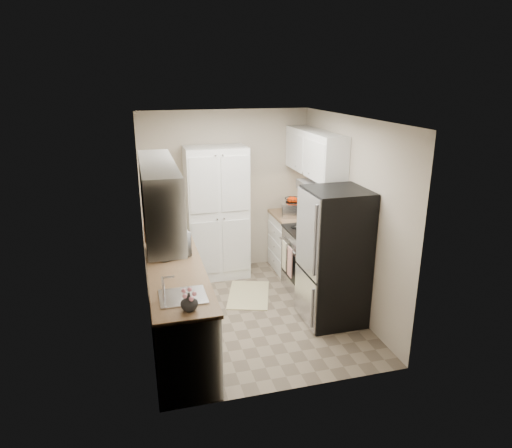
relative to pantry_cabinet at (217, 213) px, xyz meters
name	(u,v)px	position (x,y,z in m)	size (l,w,h in m)	color
ground	(252,312)	(0.20, -1.32, -1.00)	(3.20, 3.20, 0.00)	#7A6B56
room_shell	(250,193)	(0.18, -1.32, 0.63)	(2.64, 3.24, 2.52)	beige
pantry_cabinet	(217,213)	(0.00, 0.00, 0.00)	(0.90, 0.55, 2.00)	white
base_cabinet_left	(178,307)	(-0.79, -1.75, -0.56)	(0.60, 2.30, 0.88)	white
countertop_left	(176,270)	(-0.79, -1.75, -0.10)	(0.63, 2.33, 0.04)	#846647
base_cabinet_right	(294,244)	(1.19, -0.12, -0.56)	(0.60, 0.80, 0.88)	white
countertop_right	(294,216)	(1.19, -0.12, -0.10)	(0.63, 0.83, 0.04)	#846647
electric_range	(312,260)	(1.17, -0.93, -0.52)	(0.71, 0.78, 1.13)	#B7B7BC
refrigerator	(334,257)	(1.14, -1.73, -0.15)	(0.70, 0.72, 1.70)	#B7B7BC
microwave	(169,241)	(-0.81, -1.24, 0.07)	(0.55, 0.38, 0.31)	silver
wine_bottle	(170,234)	(-0.78, -0.97, 0.06)	(0.07, 0.07, 0.28)	black
flower_vase	(189,302)	(-0.76, -2.73, 0.00)	(0.16, 0.16, 0.17)	silver
cutting_board	(167,231)	(-0.80, -0.82, 0.06)	(0.02, 0.23, 0.29)	#539035
toaster_oven	(291,209)	(1.13, -0.16, 0.03)	(0.29, 0.37, 0.22)	silver
fruit_basket	(293,199)	(1.14, -0.16, 0.18)	(0.23, 0.23, 0.10)	#FE3600
kitchen_mat	(249,295)	(0.28, -0.83, -0.99)	(0.55, 0.89, 0.01)	beige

